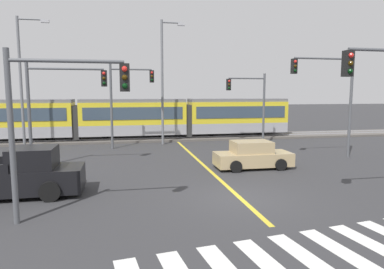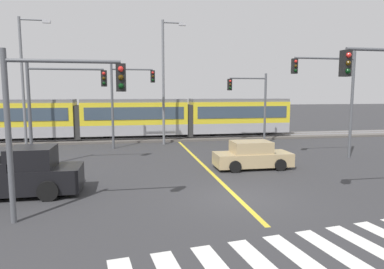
% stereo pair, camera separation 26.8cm
% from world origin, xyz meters
% --- Properties ---
extents(ground_plane, '(200.00, 200.00, 0.00)m').
position_xyz_m(ground_plane, '(0.00, 0.00, 0.00)').
color(ground_plane, '#333335').
extents(track_bed, '(120.00, 4.00, 0.18)m').
position_xyz_m(track_bed, '(0.00, 17.89, 0.09)').
color(track_bed, '#56514C').
rests_on(track_bed, ground).
extents(rail_near, '(120.00, 0.08, 0.10)m').
position_xyz_m(rail_near, '(0.00, 17.17, 0.23)').
color(rail_near, '#939399').
rests_on(rail_near, track_bed).
extents(rail_far, '(120.00, 0.08, 0.10)m').
position_xyz_m(rail_far, '(0.00, 18.61, 0.23)').
color(rail_far, '#939399').
rests_on(rail_far, track_bed).
extents(light_rail_tram, '(28.00, 2.64, 3.43)m').
position_xyz_m(light_rail_tram, '(-3.63, 17.88, 2.05)').
color(light_rail_tram, '#9E9EA3').
rests_on(light_rail_tram, track_bed).
extents(crosswalk_stripe_3, '(0.93, 2.85, 0.01)m').
position_xyz_m(crosswalk_stripe_3, '(-1.09, -5.06, 0.00)').
color(crosswalk_stripe_3, silver).
rests_on(crosswalk_stripe_3, ground).
extents(crosswalk_stripe_4, '(0.93, 2.85, 0.01)m').
position_xyz_m(crosswalk_stripe_4, '(0.00, -4.91, 0.00)').
color(crosswalk_stripe_4, silver).
rests_on(crosswalk_stripe_4, ground).
extents(crosswalk_stripe_5, '(0.93, 2.85, 0.01)m').
position_xyz_m(crosswalk_stripe_5, '(1.09, -4.77, 0.00)').
color(crosswalk_stripe_5, silver).
rests_on(crosswalk_stripe_5, ground).
extents(crosswalk_stripe_6, '(0.93, 2.85, 0.01)m').
position_xyz_m(crosswalk_stripe_6, '(2.18, -4.62, 0.00)').
color(crosswalk_stripe_6, silver).
rests_on(crosswalk_stripe_6, ground).
extents(lane_centre_line, '(0.20, 18.80, 0.01)m').
position_xyz_m(lane_centre_line, '(0.00, 6.49, 0.00)').
color(lane_centre_line, gold).
rests_on(lane_centre_line, ground).
extents(sedan_crossing, '(4.21, 1.94, 1.52)m').
position_xyz_m(sedan_crossing, '(2.48, 5.15, 0.70)').
color(sedan_crossing, tan).
rests_on(sedan_crossing, ground).
extents(pickup_truck, '(5.41, 2.26, 1.98)m').
position_xyz_m(pickup_truck, '(-8.76, 2.10, 0.84)').
color(pickup_truck, black).
rests_on(pickup_truck, ground).
extents(traffic_light_mid_left, '(4.25, 0.38, 5.82)m').
position_xyz_m(traffic_light_mid_left, '(-8.02, 7.43, 3.92)').
color(traffic_light_mid_left, '#515459').
rests_on(traffic_light_mid_left, ground).
extents(traffic_light_mid_right, '(4.25, 0.38, 6.73)m').
position_xyz_m(traffic_light_mid_right, '(8.38, 6.97, 4.44)').
color(traffic_light_mid_right, '#515459').
rests_on(traffic_light_mid_right, ground).
extents(traffic_light_far_left, '(3.25, 0.38, 6.42)m').
position_xyz_m(traffic_light_far_left, '(-4.31, 13.43, 4.14)').
color(traffic_light_far_left, '#515459').
rests_on(traffic_light_far_left, ground).
extents(traffic_light_near_left, '(3.75, 0.38, 5.52)m').
position_xyz_m(traffic_light_near_left, '(-6.59, -1.03, 3.69)').
color(traffic_light_near_left, '#515459').
rests_on(traffic_light_near_left, ground).
extents(traffic_light_far_right, '(3.25, 0.38, 5.69)m').
position_xyz_m(traffic_light_far_right, '(5.59, 13.62, 3.75)').
color(traffic_light_far_right, '#515459').
rests_on(traffic_light_far_right, ground).
extents(street_lamp_west, '(2.24, 0.28, 9.58)m').
position_xyz_m(street_lamp_west, '(-11.55, 14.58, 5.39)').
color(street_lamp_west, slate).
rests_on(street_lamp_west, ground).
extents(street_lamp_centre, '(1.92, 0.28, 9.79)m').
position_xyz_m(street_lamp_centre, '(-1.26, 14.89, 5.46)').
color(street_lamp_centre, slate).
rests_on(street_lamp_centre, ground).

